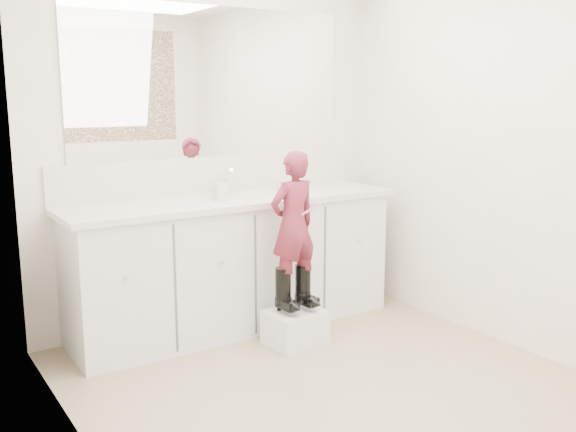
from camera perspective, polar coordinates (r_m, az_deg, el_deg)
floor at (r=3.54m, az=5.24°, el=-15.47°), size 3.00×3.00×0.00m
wall_back at (r=4.46m, az=-6.61°, el=6.05°), size 2.60×0.00×2.60m
wall_left at (r=2.59m, az=-17.43°, el=2.24°), size 0.00×3.00×3.00m
wall_right at (r=4.13m, az=19.88°, el=5.11°), size 0.00×3.00×3.00m
vanity_cabinet at (r=4.35m, az=-4.75°, el=-4.41°), size 2.20×0.55×0.85m
countertop at (r=4.24m, az=-4.75°, el=1.36°), size 2.28×0.58×0.04m
backsplash at (r=4.46m, az=-6.47°, el=3.67°), size 2.28×0.03×0.25m
mirror at (r=4.43m, az=-6.66°, el=11.72°), size 2.00×0.02×1.00m
faucet at (r=4.38m, az=-5.80°, el=2.55°), size 0.08×0.08×0.10m
cup at (r=4.47m, az=-0.60°, el=2.69°), size 0.11×0.11×0.09m
soap_bottle at (r=4.16m, az=-6.01°, el=2.64°), size 0.09×0.09×0.17m
step_stool at (r=4.12m, az=0.61°, el=-9.87°), size 0.37×0.31×0.22m
boot_left at (r=4.01m, az=-0.44°, el=-6.62°), size 0.12×0.20×0.29m
boot_right at (r=4.09m, az=1.33°, el=-6.27°), size 0.12×0.20×0.29m
toddler at (r=3.95m, az=0.46°, el=-0.75°), size 0.35×0.24×0.91m
toothbrush at (r=3.91m, az=1.97°, el=0.56°), size 0.14×0.02×0.06m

